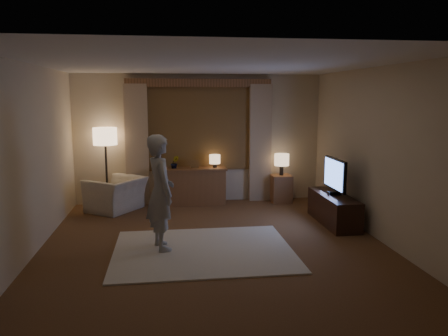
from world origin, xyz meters
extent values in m
cube|color=brown|center=(0.00, 0.00, -0.01)|extent=(5.00, 5.50, 0.02)
cube|color=silver|center=(0.00, 0.00, 2.61)|extent=(5.00, 5.50, 0.02)
cube|color=beige|center=(0.00, 2.76, 1.30)|extent=(5.00, 0.02, 2.60)
cube|color=beige|center=(0.00, -2.76, 1.30)|extent=(5.00, 0.02, 2.60)
cube|color=beige|center=(-2.51, 0.00, 1.30)|extent=(0.02, 5.50, 2.60)
cube|color=beige|center=(2.51, 0.00, 1.30)|extent=(0.02, 5.50, 2.60)
cube|color=black|center=(0.00, 2.73, 1.55)|extent=(2.00, 0.01, 1.70)
cube|color=brown|center=(0.00, 2.72, 1.55)|extent=(2.08, 0.04, 1.78)
cube|color=tan|center=(-1.25, 2.65, 1.20)|extent=(0.45, 0.12, 2.40)
cube|color=tan|center=(1.25, 2.65, 1.20)|extent=(0.45, 0.12, 2.40)
cube|color=brown|center=(0.00, 2.67, 2.42)|extent=(2.90, 0.14, 0.16)
cube|color=beige|center=(-0.18, -0.25, 0.01)|extent=(2.50, 2.00, 0.02)
cube|color=brown|center=(-0.11, 2.50, 0.35)|extent=(1.20, 0.40, 0.70)
cube|color=brown|center=(-0.11, 2.50, 0.80)|extent=(0.16, 0.02, 0.20)
imported|color=#999999|center=(-0.51, 2.50, 0.85)|extent=(0.17, 0.13, 0.30)
cylinder|color=black|center=(0.29, 2.50, 0.76)|extent=(0.08, 0.08, 0.12)
cylinder|color=#EEC08F|center=(0.29, 2.50, 0.91)|extent=(0.22, 0.22, 0.18)
cylinder|color=black|center=(-1.84, 2.50, 0.02)|extent=(0.33, 0.33, 0.03)
cylinder|color=black|center=(-1.84, 2.50, 0.62)|extent=(0.04, 0.04, 1.24)
cylinder|color=#EEC08F|center=(-1.84, 2.50, 1.40)|extent=(0.46, 0.46, 0.33)
imported|color=beige|center=(-1.64, 2.19, 0.31)|extent=(1.25, 1.28, 0.63)
cube|color=brown|center=(1.66, 2.45, 0.28)|extent=(0.40, 0.40, 0.56)
cylinder|color=black|center=(1.66, 2.45, 0.66)|extent=(0.08, 0.08, 0.20)
cylinder|color=#EEC08F|center=(1.66, 2.45, 0.88)|extent=(0.30, 0.30, 0.24)
cube|color=black|center=(2.15, 0.82, 0.25)|extent=(0.45, 1.40, 0.50)
cube|color=black|center=(2.15, 0.82, 0.53)|extent=(0.21, 0.10, 0.06)
cube|color=black|center=(2.15, 0.82, 0.86)|extent=(0.05, 0.87, 0.53)
cube|color=#5D8CFF|center=(2.12, 0.82, 0.86)|extent=(0.00, 0.81, 0.48)
imported|color=gray|center=(-0.76, -0.10, 0.83)|extent=(0.54, 0.68, 1.63)
camera|label=1|loc=(-0.67, -6.12, 2.16)|focal=35.00mm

